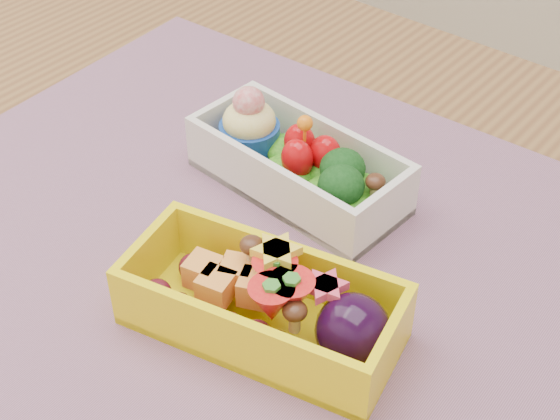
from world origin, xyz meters
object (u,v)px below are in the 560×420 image
Objects in this scene: table at (257,371)px; bento_yellow at (267,304)px; placemat at (268,249)px; bento_white at (297,164)px.

bento_yellow is at bearing -39.64° from table.
table is at bearing 128.16° from bento_yellow.
placemat is 3.10× the size of bento_yellow.
placemat is (-0.01, 0.03, 0.10)m from table.
table is at bearing -64.07° from bento_white.
table is 0.14m from bento_yellow.
bento_white is at bearing 108.59° from bento_yellow.
placemat is at bearing -64.74° from bento_white.
bento_white is 0.93× the size of bento_yellow.
table is at bearing -66.78° from placemat.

